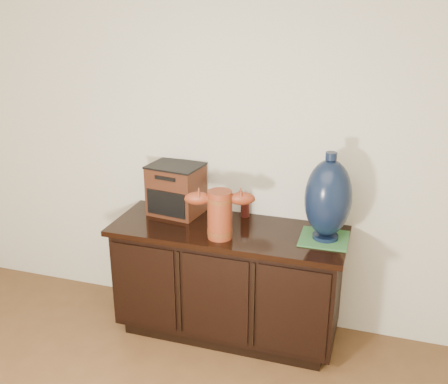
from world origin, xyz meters
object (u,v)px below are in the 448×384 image
(tv_radio, at_px, (176,189))
(spray_can, at_px, (245,204))
(sideboard, at_px, (228,281))
(lamp_base, at_px, (328,199))
(terracotta_vessel, at_px, (220,212))

(tv_radio, height_order, spray_can, tv_radio)
(sideboard, bearing_deg, lamp_base, 2.51)
(terracotta_vessel, bearing_deg, sideboard, 69.40)
(sideboard, height_order, lamp_base, lamp_base)
(lamp_base, height_order, spray_can, lamp_base)
(terracotta_vessel, xyz_separation_m, lamp_base, (0.60, 0.16, 0.09))
(terracotta_vessel, distance_m, lamp_base, 0.63)
(terracotta_vessel, relative_size, spray_can, 2.45)
(terracotta_vessel, relative_size, tv_radio, 1.13)
(sideboard, relative_size, lamp_base, 2.77)
(lamp_base, bearing_deg, terracotta_vessel, -164.95)
(spray_can, bearing_deg, terracotta_vessel, -99.28)
(tv_radio, xyz_separation_m, spray_can, (0.45, 0.08, -0.08))
(terracotta_vessel, distance_m, spray_can, 0.37)
(sideboard, height_order, tv_radio, tv_radio)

